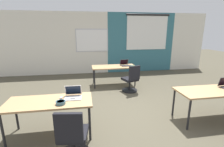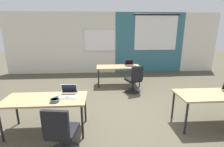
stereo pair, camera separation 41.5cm
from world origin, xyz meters
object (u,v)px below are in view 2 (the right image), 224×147
object	(u,v)px
chair_far_right	(134,82)
mouse_near_left_inner	(57,95)
desk_near_left	(45,101)
mouse_far_right	(136,66)
chair_near_left_inner	(62,136)
snack_bowl	(55,100)
laptop_far_right	(130,65)
desk_near_right	(214,96)
desk_far_center	(118,68)
laptop_near_left_inner	(69,94)

from	to	relation	value
chair_far_right	mouse_near_left_inner	world-z (taller)	chair_far_right
desk_near_left	chair_far_right	xyz separation A→B (m)	(2.19, 2.01, -0.28)
mouse_far_right	mouse_near_left_inner	size ratio (longest dim) A/B	1.09
chair_near_left_inner	snack_bowl	size ratio (longest dim) A/B	5.18
laptop_far_right	chair_far_right	xyz separation A→B (m)	(0.01, -0.83, -0.39)
desk_near_right	chair_near_left_inner	bearing A→B (deg)	-166.33
chair_near_left_inner	chair_far_right	bearing A→B (deg)	-113.70
desk_far_center	chair_far_right	size ratio (longest dim) A/B	1.74
laptop_far_right	laptop_near_left_inner	distance (m)	3.25
laptop_far_right	chair_near_left_inner	distance (m)	3.99
desk_far_center	chair_near_left_inner	xyz separation A→B (m)	(-1.29, -3.54, -0.28)
laptop_far_right	desk_near_left	bearing A→B (deg)	-135.38
chair_far_right	mouse_near_left_inner	xyz separation A→B (m)	(-1.98, -1.91, 0.36)
snack_bowl	desk_near_left	bearing A→B (deg)	143.27
chair_far_right	laptop_near_left_inner	world-z (taller)	laptop_near_left_inner
desk_near_right	chair_far_right	bearing A→B (deg)	123.14
desk_near_right	mouse_near_left_inner	distance (m)	3.29
desk_near_right	mouse_far_right	world-z (taller)	mouse_far_right
desk_near_right	mouse_near_left_inner	size ratio (longest dim) A/B	15.25
chair_near_left_inner	mouse_far_right	bearing A→B (deg)	-110.65
desk_far_center	snack_bowl	world-z (taller)	snack_bowl
desk_near_left	laptop_near_left_inner	world-z (taller)	laptop_near_left_inner
laptop_far_right	mouse_far_right	size ratio (longest dim) A/B	3.24
desk_near_left	mouse_near_left_inner	distance (m)	0.24
laptop_near_left_inner	chair_near_left_inner	size ratio (longest dim) A/B	0.37
laptop_near_left_inner	mouse_near_left_inner	size ratio (longest dim) A/B	3.24
mouse_near_left_inner	chair_near_left_inner	size ratio (longest dim) A/B	0.11
chair_near_left_inner	mouse_near_left_inner	bearing A→B (deg)	-64.84
mouse_far_right	laptop_near_left_inner	size ratio (longest dim) A/B	0.33
chair_far_right	chair_near_left_inner	distance (m)	3.25
laptop_near_left_inner	mouse_far_right	bearing A→B (deg)	55.45
desk_near_left	laptop_far_right	distance (m)	3.58
laptop_far_right	chair_near_left_inner	world-z (taller)	laptop_far_right
desk_near_right	chair_near_left_inner	xyz separation A→B (m)	(-3.04, -0.74, -0.28)
desk_far_center	snack_bowl	bearing A→B (deg)	-117.00
desk_far_center	chair_near_left_inner	distance (m)	3.78
desk_near_right	chair_near_left_inner	size ratio (longest dim) A/B	1.74
chair_far_right	mouse_far_right	bearing A→B (deg)	-125.49
desk_near_left	laptop_far_right	xyz separation A→B (m)	(2.18, 2.83, 0.11)
laptop_near_left_inner	desk_near_right	bearing A→B (deg)	0.13
mouse_far_right	chair_near_left_inner	xyz separation A→B (m)	(-1.95, -3.50, -0.36)
mouse_far_right	mouse_near_left_inner	bearing A→B (deg)	-129.63
desk_far_center	chair_near_left_inner	world-z (taller)	chair_near_left_inner
mouse_near_left_inner	snack_bowl	xyz separation A→B (m)	(0.03, -0.28, 0.02)
snack_bowl	chair_far_right	bearing A→B (deg)	48.16
desk_near_right	mouse_near_left_inner	xyz separation A→B (m)	(-3.29, 0.10, 0.08)
laptop_far_right	laptop_near_left_inner	bearing A→B (deg)	-130.27
chair_far_right	snack_bowl	xyz separation A→B (m)	(-1.95, -2.18, 0.38)
desk_near_left	chair_near_left_inner	size ratio (longest dim) A/B	1.74
desk_near_right	laptop_near_left_inner	bearing A→B (deg)	178.19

